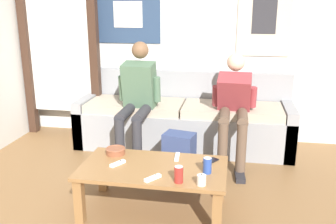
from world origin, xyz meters
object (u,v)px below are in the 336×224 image
at_px(cell_phone, 211,161).
at_px(drink_can_blue, 207,165).
at_px(game_controller_near_right, 118,163).
at_px(person_seated_teen, 234,104).
at_px(couch, 184,121).
at_px(pillar_candle, 201,180).
at_px(coffee_table, 153,174).
at_px(game_controller_far_center, 177,157).
at_px(person_seated_adult, 137,97).
at_px(ceramic_bowl, 116,151).
at_px(game_controller_near_left, 153,178).
at_px(backpack, 179,155).
at_px(drink_can_red, 179,174).

bearing_deg(cell_phone, drink_can_blue, -93.39).
distance_m(game_controller_near_right, cell_phone, 0.76).
relative_size(person_seated_teen, game_controller_near_right, 8.07).
distance_m(couch, pillar_candle, 1.80).
height_order(game_controller_near_right, cell_phone, game_controller_near_right).
bearing_deg(couch, coffee_table, -91.50).
xyz_separation_m(drink_can_blue, game_controller_far_center, (-0.27, 0.24, -0.05)).
bearing_deg(person_seated_teen, cell_phone, -99.95).
height_order(person_seated_adult, ceramic_bowl, person_seated_adult).
bearing_deg(game_controller_near_left, backpack, 86.55).
bearing_deg(backpack, person_seated_adult, 143.41).
xyz_separation_m(couch, drink_can_blue, (0.39, -1.55, 0.15)).
relative_size(pillar_candle, cell_phone, 0.60).
distance_m(pillar_candle, game_controller_near_left, 0.36).
xyz_separation_m(game_controller_near_left, game_controller_far_center, (0.12, 0.42, 0.00)).
relative_size(coffee_table, ceramic_bowl, 6.83).
xyz_separation_m(couch, coffee_table, (-0.04, -1.51, 0.03)).
bearing_deg(person_seated_teen, drink_can_blue, -98.73).
xyz_separation_m(game_controller_far_center, cell_phone, (0.28, -0.02, -0.01)).
distance_m(person_seated_adult, game_controller_near_left, 1.42).
distance_m(person_seated_adult, pillar_candle, 1.59).
bearing_deg(couch, drink_can_red, -83.46).
distance_m(pillar_candle, drink_can_red, 0.17).
height_order(pillar_candle, cell_phone, pillar_candle).
relative_size(backpack, game_controller_near_right, 3.03).
relative_size(couch, drink_can_red, 19.97).
distance_m(person_seated_teen, cell_phone, 1.00).
relative_size(backpack, game_controller_near_left, 3.13).
bearing_deg(game_controller_near_left, game_controller_far_center, 74.51).
distance_m(person_seated_adult, game_controller_far_center, 1.10).
bearing_deg(cell_phone, drink_can_red, -116.48).
bearing_deg(couch, game_controller_far_center, -84.66).
relative_size(backpack, drink_can_red, 3.43).
bearing_deg(person_seated_adult, couch, 42.72).
bearing_deg(ceramic_bowl, cell_phone, -1.03).
height_order(coffee_table, person_seated_teen, person_seated_teen).
bearing_deg(drink_can_blue, game_controller_near_right, 178.36).
xyz_separation_m(coffee_table, drink_can_red, (0.24, -0.23, 0.12)).
bearing_deg(person_seated_teen, couch, 146.62).
relative_size(coffee_table, pillar_candle, 13.11).
height_order(game_controller_near_left, game_controller_far_center, same).
bearing_deg(game_controller_far_center, backpack, 96.86).
bearing_deg(couch, game_controller_near_right, -102.09).
height_order(person_seated_teen, pillar_candle, person_seated_teen).
bearing_deg(cell_phone, couch, 106.95).
bearing_deg(ceramic_bowl, game_controller_near_right, -68.38).
xyz_separation_m(couch, person_seated_adult, (-0.45, -0.42, 0.38)).
height_order(person_seated_adult, backpack, person_seated_adult).
bearing_deg(coffee_table, game_controller_near_left, -78.70).
height_order(couch, drink_can_blue, couch).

